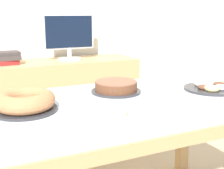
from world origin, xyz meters
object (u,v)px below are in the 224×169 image
at_px(pastry_platter, 211,88).
at_px(tealight_centre, 184,76).
at_px(computer_monitor, 69,37).
at_px(cake_chocolate_round, 116,87).
at_px(tealight_left_edge, 127,117).
at_px(book_stack, 4,58).
at_px(cake_golden_bundt, 25,102).

relative_size(pastry_platter, tealight_centre, 7.68).
distance_m(computer_monitor, pastry_platter, 1.28).
distance_m(cake_chocolate_round, tealight_left_edge, 0.46).
distance_m(cake_chocolate_round, pastry_platter, 0.56).
distance_m(tealight_left_edge, tealight_centre, 0.98).
distance_m(pastry_platter, tealight_left_edge, 0.73).
bearing_deg(book_stack, tealight_left_edge, -76.79).
xyz_separation_m(cake_golden_bundt, pastry_platter, (1.05, -0.06, -0.03)).
distance_m(computer_monitor, cake_golden_bundt, 1.25).
bearing_deg(cake_golden_bundt, book_stack, 87.81).
distance_m(cake_chocolate_round, tealight_centre, 0.64).
distance_m(computer_monitor, book_stack, 0.54).
bearing_deg(computer_monitor, book_stack, 179.85).
relative_size(cake_golden_bundt, tealight_centre, 7.41).
relative_size(book_stack, cake_golden_bundt, 0.78).
xyz_separation_m(cake_chocolate_round, tealight_left_edge, (-0.16, -0.44, -0.02)).
bearing_deg(pastry_platter, computer_monitor, 112.85).
height_order(book_stack, cake_chocolate_round, book_stack).
bearing_deg(pastry_platter, book_stack, 131.10).
height_order(book_stack, pastry_platter, book_stack).
height_order(pastry_platter, tealight_centre, pastry_platter).
xyz_separation_m(cake_chocolate_round, pastry_platter, (0.52, -0.19, -0.02)).
relative_size(book_stack, pastry_platter, 0.76).
bearing_deg(book_stack, computer_monitor, -0.15).
relative_size(cake_golden_bundt, pastry_platter, 0.96).
xyz_separation_m(book_stack, cake_golden_bundt, (-0.04, -1.10, -0.05)).
bearing_deg(book_stack, cake_chocolate_round, -63.31).
relative_size(pastry_platter, tealight_left_edge, 7.68).
relative_size(cake_chocolate_round, tealight_left_edge, 7.03).
height_order(computer_monitor, cake_chocolate_round, computer_monitor).
height_order(pastry_platter, tealight_left_edge, pastry_platter).
distance_m(book_stack, cake_golden_bundt, 1.11).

